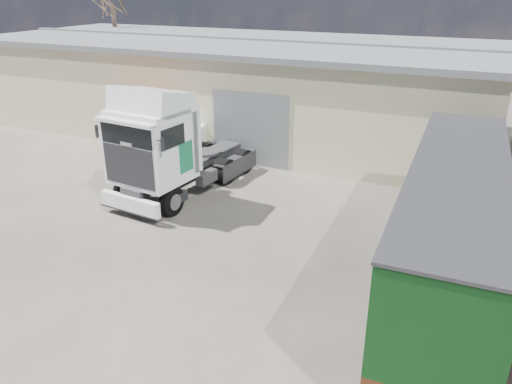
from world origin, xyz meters
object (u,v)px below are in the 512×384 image
at_px(tractor_unit, 167,151).
at_px(box_trailer, 453,216).
at_px(orange_skip, 145,134).
at_px(panel_van, 187,142).

xyz_separation_m(tractor_unit, box_trailer, (11.17, -2.35, 0.34)).
bearing_deg(orange_skip, box_trailer, -0.83).
distance_m(box_trailer, panel_van, 14.96).
bearing_deg(panel_van, tractor_unit, -79.02).
xyz_separation_m(box_trailer, orange_skip, (-15.82, 7.06, -1.43)).
bearing_deg(tractor_unit, orange_skip, 140.01).
bearing_deg(tractor_unit, panel_van, 118.79).
bearing_deg(orange_skip, panel_van, 20.89).
bearing_deg(tractor_unit, box_trailer, -6.53).
distance_m(box_trailer, orange_skip, 17.39).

